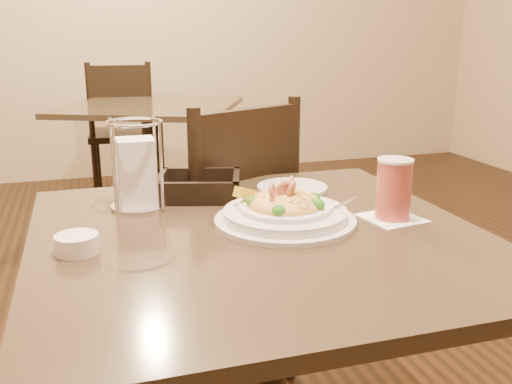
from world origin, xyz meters
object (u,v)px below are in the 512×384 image
object	(u,v)px
bread_basket	(199,189)
dining_chair_near	(220,239)
drink_glass	(394,190)
napkin_caddy	(137,171)
pasta_bowl	(285,211)
butter_ramekin	(77,244)
background_table	(153,144)
main_table	(259,332)
dining_chair_far	(122,129)
side_plate	(292,188)

from	to	relation	value
bread_basket	dining_chair_near	bearing A→B (deg)	66.68
drink_glass	napkin_caddy	bearing A→B (deg)	154.38
pasta_bowl	butter_ramekin	size ratio (longest dim) A/B	4.10
napkin_caddy	butter_ramekin	world-z (taller)	napkin_caddy
background_table	butter_ramekin	world-z (taller)	butter_ramekin
main_table	dining_chair_far	size ratio (longest dim) A/B	0.97
napkin_caddy	butter_ramekin	size ratio (longest dim) A/B	2.56
butter_ramekin	pasta_bowl	bearing A→B (deg)	6.30
background_table	dining_chair_far	world-z (taller)	dining_chair_far
napkin_caddy	drink_glass	bearing A→B (deg)	-25.62
butter_ramekin	dining_chair_far	bearing A→B (deg)	84.40
main_table	drink_glass	distance (m)	0.42
main_table	drink_glass	xyz separation A→B (m)	(0.30, -0.00, 0.29)
main_table	side_plate	world-z (taller)	side_plate
main_table	side_plate	distance (m)	0.40
bread_basket	butter_ramekin	xyz separation A→B (m)	(-0.29, -0.30, -0.00)
dining_chair_near	napkin_caddy	world-z (taller)	dining_chair_near
napkin_caddy	butter_ramekin	bearing A→B (deg)	-118.53
bread_basket	napkin_caddy	size ratio (longest dim) A/B	1.16
drink_glass	dining_chair_near	bearing A→B (deg)	114.31
dining_chair_far	drink_glass	distance (m)	2.78
background_table	dining_chair_near	bearing A→B (deg)	-89.92
bread_basket	napkin_caddy	bearing A→B (deg)	-163.01
dining_chair_near	bread_basket	distance (m)	0.38
dining_chair_near	drink_glass	world-z (taller)	dining_chair_near
main_table	dining_chair_far	world-z (taller)	dining_chair_far
main_table	drink_glass	world-z (taller)	drink_glass
dining_chair_near	background_table	bearing A→B (deg)	-114.86
main_table	bread_basket	size ratio (longest dim) A/B	3.80
napkin_caddy	side_plate	world-z (taller)	napkin_caddy
pasta_bowl	bread_basket	size ratio (longest dim) A/B	1.38
main_table	side_plate	size ratio (longest dim) A/B	4.97
napkin_caddy	main_table	bearing A→B (deg)	-48.78
main_table	background_table	xyz separation A→B (m)	(0.05, 2.18, 0.00)
napkin_caddy	dining_chair_far	bearing A→B (deg)	86.98
pasta_bowl	background_table	bearing A→B (deg)	90.61
drink_glass	main_table	bearing A→B (deg)	179.52
drink_glass	napkin_caddy	xyz separation A→B (m)	(-0.52, 0.25, 0.02)
dining_chair_far	napkin_caddy	bearing A→B (deg)	91.10
side_plate	butter_ramekin	world-z (taller)	butter_ramekin
main_table	pasta_bowl	xyz separation A→B (m)	(0.07, 0.04, 0.25)
main_table	side_plate	bearing A→B (deg)	57.69
dining_chair_far	bread_basket	bearing A→B (deg)	94.58
dining_chair_far	napkin_caddy	world-z (taller)	dining_chair_far
drink_glass	dining_chair_far	bearing A→B (deg)	98.04
main_table	butter_ramekin	world-z (taller)	butter_ramekin
main_table	dining_chair_near	xyz separation A→B (m)	(0.05, 0.56, 0.01)
bread_basket	napkin_caddy	world-z (taller)	napkin_caddy
background_table	dining_chair_far	distance (m)	0.57
dining_chair_far	pasta_bowl	distance (m)	2.71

